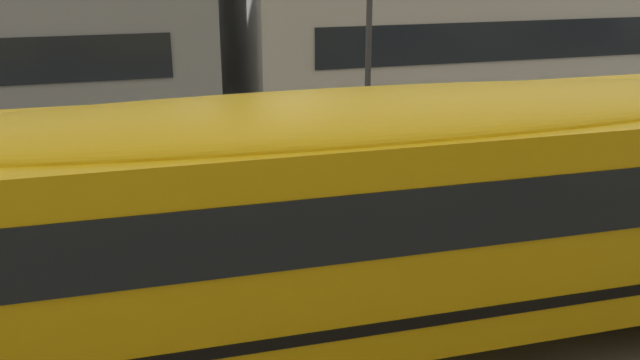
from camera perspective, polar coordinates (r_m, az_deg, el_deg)
name	(u,v)px	position (r m, az deg, el deg)	size (l,w,h in m)	color
ground_plane	(264,286)	(9.61, -4.71, -8.79)	(400.00, 400.00, 0.00)	#54514F
sidewalk_far	(200,145)	(16.41, -9.97, 2.91)	(120.00, 3.00, 0.01)	gray
lane_centreline	(264,286)	(9.61, -4.71, -8.78)	(110.00, 0.16, 0.01)	silver
school_bus	(326,208)	(7.46, 0.51, -2.34)	(13.26, 3.25, 2.96)	yellow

